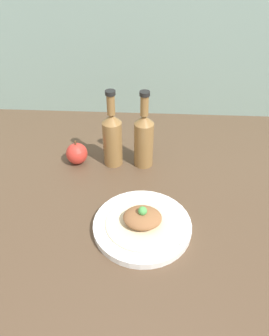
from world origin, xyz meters
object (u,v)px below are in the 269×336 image
at_px(plate, 142,225).
at_px(cider_bottle_right, 144,138).
at_px(apple, 77,153).
at_px(cider_bottle_left, 112,137).
at_px(plated_food, 142,219).

bearing_deg(plate, cider_bottle_right, 91.51).
height_order(cider_bottle_right, apple, cider_bottle_right).
relative_size(cider_bottle_left, apple, 3.04).
bearing_deg(cider_bottle_left, apple, -177.61).
bearing_deg(apple, cider_bottle_right, 1.30).
height_order(plate, cider_bottle_right, cider_bottle_right).
relative_size(plate, cider_bottle_left, 1.00).
xyz_separation_m(cider_bottle_left, apple, (-0.12, -0.00, -0.06)).
xyz_separation_m(cider_bottle_left, cider_bottle_right, (0.10, 0.00, 0.00)).
xyz_separation_m(plate, plated_food, (0.00, 0.00, 0.02)).
relative_size(plate, apple, 3.05).
distance_m(plated_food, apple, 0.36).
distance_m(cider_bottle_left, apple, 0.14).
height_order(plate, plated_food, plated_food).
bearing_deg(cider_bottle_right, apple, -178.70).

